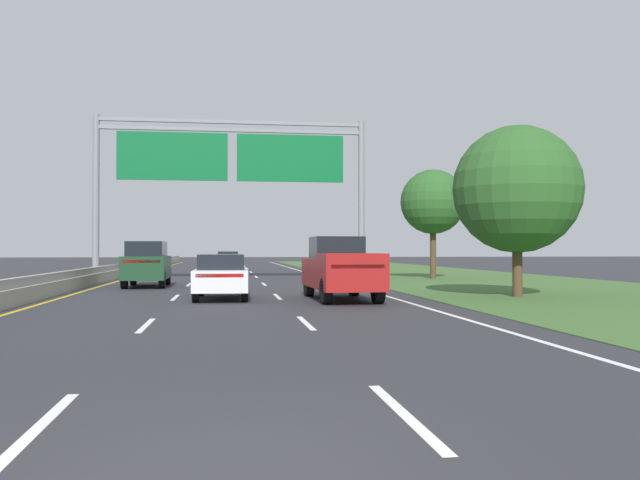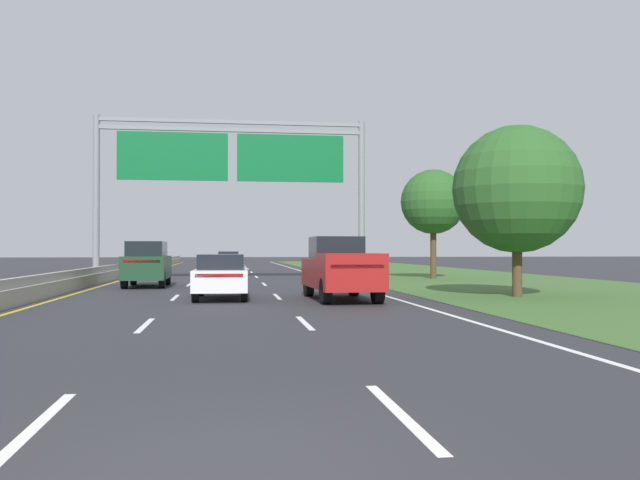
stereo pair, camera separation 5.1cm
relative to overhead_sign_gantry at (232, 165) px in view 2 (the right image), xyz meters
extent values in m
plane|color=#2B2B30|center=(-0.30, 2.46, -6.48)|extent=(220.00, 220.00, 0.00)
cube|color=white|center=(-2.15, -31.04, -6.47)|extent=(0.14, 3.00, 0.01)
cube|color=white|center=(-2.15, -22.04, -6.47)|extent=(0.14, 3.00, 0.01)
cube|color=white|center=(-2.15, -13.04, -6.47)|extent=(0.14, 3.00, 0.01)
cube|color=white|center=(-2.15, -4.04, -6.47)|extent=(0.14, 3.00, 0.01)
cube|color=white|center=(-2.15, 4.96, -6.47)|extent=(0.14, 3.00, 0.01)
cube|color=white|center=(-2.15, 13.96, -6.47)|extent=(0.14, 3.00, 0.01)
cube|color=white|center=(-2.15, 22.96, -6.47)|extent=(0.14, 3.00, 0.01)
cube|color=white|center=(-2.15, 31.96, -6.47)|extent=(0.14, 3.00, 0.01)
cube|color=white|center=(-2.15, 40.96, -6.47)|extent=(0.14, 3.00, 0.01)
cube|color=white|center=(-2.15, 49.96, -6.47)|extent=(0.14, 3.00, 0.01)
cube|color=white|center=(1.55, -31.04, -6.47)|extent=(0.14, 3.00, 0.01)
cube|color=white|center=(1.55, -22.04, -6.47)|extent=(0.14, 3.00, 0.01)
cube|color=white|center=(1.55, -13.04, -6.47)|extent=(0.14, 3.00, 0.01)
cube|color=white|center=(1.55, -4.04, -6.47)|extent=(0.14, 3.00, 0.01)
cube|color=white|center=(1.55, 4.96, -6.47)|extent=(0.14, 3.00, 0.01)
cube|color=white|center=(1.55, 13.96, -6.47)|extent=(0.14, 3.00, 0.01)
cube|color=white|center=(1.55, 22.96, -6.47)|extent=(0.14, 3.00, 0.01)
cube|color=white|center=(1.55, 31.96, -6.47)|extent=(0.14, 3.00, 0.01)
cube|color=white|center=(1.55, 40.96, -6.47)|extent=(0.14, 3.00, 0.01)
cube|color=white|center=(1.55, 49.96, -6.47)|extent=(0.14, 3.00, 0.01)
cube|color=white|center=(5.60, 2.46, -6.47)|extent=(0.16, 106.00, 0.01)
cube|color=gold|center=(-6.20, 2.46, -6.47)|extent=(0.16, 106.00, 0.01)
cube|color=#3D602D|center=(13.65, 2.46, -6.47)|extent=(14.00, 110.00, 0.02)
cube|color=#99968E|center=(-6.90, 2.46, -6.20)|extent=(0.60, 110.00, 0.55)
cube|color=#99968E|center=(-6.90, 2.46, -5.78)|extent=(0.25, 110.00, 0.30)
cylinder|color=gray|center=(-7.35, 0.09, -1.93)|extent=(0.36, 0.36, 9.09)
cylinder|color=gray|center=(7.35, 0.09, -1.93)|extent=(0.36, 0.36, 9.09)
cube|color=gray|center=(0.00, 0.09, 2.39)|extent=(14.70, 0.24, 0.20)
cube|color=gray|center=(0.00, 0.09, 1.94)|extent=(14.70, 0.24, 0.20)
cube|color=#0C602D|center=(-3.25, -0.09, 0.39)|extent=(6.00, 0.12, 2.65)
cube|color=#0C602D|center=(3.25, -0.09, 0.39)|extent=(6.00, 0.12, 2.65)
cube|color=maroon|center=(3.62, -14.89, -5.56)|extent=(2.15, 5.45, 1.00)
cube|color=black|center=(3.59, -14.04, -4.67)|extent=(1.77, 1.95, 0.78)
cube|color=#B21414|center=(3.69, -17.55, -5.26)|extent=(1.68, 0.13, 0.12)
cube|color=maroon|center=(3.67, -16.61, -4.96)|extent=(2.05, 2.00, 0.20)
cylinder|color=black|center=(2.72, -13.07, -6.06)|extent=(0.32, 0.85, 0.84)
cylinder|color=black|center=(4.42, -13.03, -6.06)|extent=(0.32, 0.85, 0.84)
cylinder|color=black|center=(2.82, -16.75, -6.06)|extent=(0.32, 0.85, 0.84)
cylinder|color=black|center=(4.52, -16.70, -6.06)|extent=(0.32, 0.85, 0.84)
cube|color=silver|center=(-0.49, -13.91, -5.79)|extent=(1.91, 4.44, 0.72)
cube|color=black|center=(-0.49, -13.96, -5.17)|extent=(1.61, 2.33, 0.52)
cube|color=#B21414|center=(-0.53, -16.07, -5.57)|extent=(1.53, 0.11, 0.12)
cylinder|color=black|center=(-1.26, -12.39, -6.15)|extent=(0.23, 0.66, 0.66)
cylinder|color=black|center=(0.34, -12.43, -6.15)|extent=(0.23, 0.66, 0.66)
cylinder|color=black|center=(-1.32, -15.39, -6.15)|extent=(0.23, 0.66, 0.66)
cylinder|color=black|center=(0.28, -15.42, -6.15)|extent=(0.23, 0.66, 0.66)
cube|color=#B2B5BA|center=(-0.17, 16.82, -5.79)|extent=(1.92, 4.44, 0.72)
cube|color=black|center=(-0.17, 16.77, -5.17)|extent=(1.62, 2.34, 0.52)
cube|color=#B21414|center=(-0.22, 14.66, -5.57)|extent=(1.53, 0.12, 0.12)
cylinder|color=black|center=(-0.93, 18.34, -6.15)|extent=(0.24, 0.67, 0.66)
cylinder|color=black|center=(0.67, 18.30, -6.15)|extent=(0.24, 0.67, 0.66)
cylinder|color=black|center=(-1.01, 15.35, -6.15)|extent=(0.24, 0.67, 0.66)
cylinder|color=black|center=(0.59, 15.31, -6.15)|extent=(0.24, 0.67, 0.66)
cube|color=#193D23|center=(-3.99, -5.54, -5.57)|extent=(1.94, 4.72, 1.05)
cube|color=black|center=(-3.99, -5.69, -4.71)|extent=(1.66, 3.02, 0.68)
cube|color=#B21414|center=(-3.97, -7.85, -5.26)|extent=(1.60, 0.10, 0.12)
cylinder|color=black|center=(-4.82, -3.95, -6.10)|extent=(0.27, 0.76, 0.76)
cylinder|color=black|center=(-3.18, -3.94, -6.10)|extent=(0.27, 0.76, 0.76)
cylinder|color=black|center=(-4.79, -7.15, -6.10)|extent=(0.27, 0.76, 0.76)
cylinder|color=black|center=(-3.15, -7.13, -6.10)|extent=(0.27, 0.76, 0.76)
cylinder|color=#4C3823|center=(10.23, -14.49, -5.44)|extent=(0.36, 0.36, 2.08)
sphere|color=#285623|center=(10.23, -14.49, -2.53)|extent=(4.67, 4.67, 4.67)
cylinder|color=#4C3823|center=(11.78, 0.70, -4.96)|extent=(0.36, 0.36, 3.03)
sphere|color=#285623|center=(11.78, 0.70, -1.92)|extent=(3.83, 3.83, 3.83)
camera|label=1|loc=(-0.33, -38.07, -4.72)|focal=38.11mm
camera|label=2|loc=(-0.27, -38.07, -4.72)|focal=38.11mm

